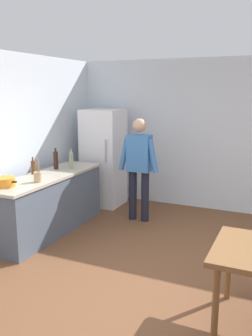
% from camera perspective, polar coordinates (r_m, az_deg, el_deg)
% --- Properties ---
extents(ground_plane, '(14.00, 14.00, 0.00)m').
position_cam_1_polar(ground_plane, '(4.30, 4.37, -17.70)').
color(ground_plane, brown).
extents(wall_back, '(6.40, 0.12, 2.70)m').
position_cam_1_polar(wall_back, '(6.68, 13.53, 5.00)').
color(wall_back, silver).
rests_on(wall_back, ground_plane).
extents(kitchen_counter, '(0.64, 2.20, 0.90)m').
position_cam_1_polar(kitchen_counter, '(5.66, -12.05, -5.47)').
color(kitchen_counter, '#4C5666').
rests_on(kitchen_counter, ground_plane).
extents(refrigerator, '(0.70, 0.67, 1.80)m').
position_cam_1_polar(refrigerator, '(6.81, -3.55, 1.62)').
color(refrigerator, white).
rests_on(refrigerator, ground_plane).
extents(person, '(0.70, 0.22, 1.70)m').
position_cam_1_polar(person, '(5.91, 2.07, 0.80)').
color(person, '#1E1E2D').
rests_on(person, ground_plane).
extents(cooking_pot, '(0.40, 0.28, 0.12)m').
position_cam_1_polar(cooking_pot, '(5.01, -18.61, -2.10)').
color(cooking_pot, orange).
rests_on(cooking_pot, kitchen_counter).
extents(utensil_jar, '(0.11, 0.11, 0.32)m').
position_cam_1_polar(utensil_jar, '(5.12, -13.71, -1.31)').
color(utensil_jar, tan).
rests_on(utensil_jar, kitchen_counter).
extents(bottle_water_clear, '(0.07, 0.07, 0.30)m').
position_cam_1_polar(bottle_water_clear, '(6.02, -8.62, 1.33)').
color(bottle_water_clear, silver).
rests_on(bottle_water_clear, kitchen_counter).
extents(bottle_beer_brown, '(0.06, 0.06, 0.26)m').
position_cam_1_polar(bottle_beer_brown, '(5.63, -14.44, 0.14)').
color(bottle_beer_brown, '#5B3314').
rests_on(bottle_beer_brown, kitchen_counter).
extents(bottle_wine_dark, '(0.08, 0.08, 0.34)m').
position_cam_1_polar(bottle_wine_dark, '(5.91, -11.00, 1.25)').
color(bottle_wine_dark, black).
rests_on(bottle_wine_dark, kitchen_counter).
extents(bottle_vinegar_tall, '(0.06, 0.06, 0.32)m').
position_cam_1_polar(bottle_vinegar_tall, '(5.89, -8.67, 1.20)').
color(bottle_vinegar_tall, gray).
rests_on(bottle_vinegar_tall, kitchen_counter).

